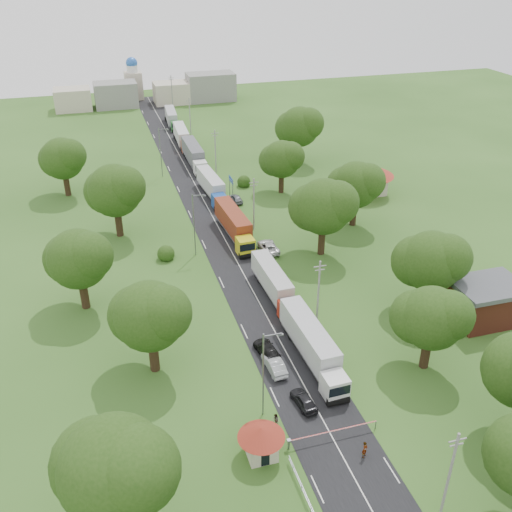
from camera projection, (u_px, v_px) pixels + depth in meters
name	position (u px, v px, depth m)	size (l,w,h in m)	color
ground	(258.00, 301.00, 75.76)	(260.00, 260.00, 0.00)	#2E561C
road	(223.00, 236.00, 92.57)	(8.00, 200.00, 0.04)	black
boom_barrier	(320.00, 435.00, 53.98)	(9.22, 0.35, 1.18)	slate
guard_booth	(261.00, 438.00, 51.92)	(4.40, 4.40, 3.45)	beige
info_sign	(231.00, 183.00, 105.02)	(0.12, 3.10, 4.10)	slate
pole_0	(450.00, 473.00, 45.45)	(1.60, 0.24, 9.00)	gray
pole_1	(318.00, 292.00, 68.98)	(1.60, 0.24, 9.00)	gray
pole_2	(254.00, 203.00, 92.51)	(1.60, 0.24, 9.00)	gray
pole_3	(215.00, 151.00, 116.05)	(1.60, 0.24, 9.00)	gray
pole_4	(190.00, 116.00, 139.58)	(1.60, 0.24, 9.00)	gray
pole_5	(172.00, 91.00, 163.11)	(1.60, 0.24, 9.00)	gray
lamp_0	(265.00, 371.00, 54.95)	(2.03, 0.22, 10.00)	slate
lamp_1	(195.00, 222.00, 84.36)	(2.03, 0.22, 10.00)	slate
lamp_2	(161.00, 150.00, 113.78)	(2.03, 0.22, 10.00)	slate
tree_2	(431.00, 317.00, 61.04)	(8.00, 8.00, 10.10)	#382616
tree_3	(431.00, 261.00, 70.64)	(8.80, 8.80, 11.07)	#382616
tree_4	(323.00, 206.00, 83.74)	(9.60, 9.60, 12.05)	#382616
tree_5	(355.00, 184.00, 92.99)	(8.80, 8.80, 11.07)	#382616
tree_6	(281.00, 159.00, 105.83)	(8.00, 8.00, 10.10)	#382616
tree_7	(299.00, 127.00, 120.09)	(9.60, 9.60, 12.05)	#382616
tree_9	(114.00, 468.00, 41.94)	(9.60, 9.60, 12.05)	#382616
tree_10	(149.00, 315.00, 60.28)	(8.80, 8.80, 11.07)	#382616
tree_11	(78.00, 258.00, 71.15)	(8.80, 8.80, 11.07)	#382616
tree_12	(115.00, 190.00, 89.16)	(9.60, 9.60, 12.05)	#382616
tree_13	(62.00, 158.00, 104.27)	(8.80, 8.80, 11.07)	#382616
house_brick	(486.00, 302.00, 70.84)	(8.60, 6.60, 5.20)	maroon
house_cream	(366.00, 175.00, 106.66)	(10.08, 10.08, 5.80)	beige
distant_town	(153.00, 92.00, 166.70)	(52.00, 8.00, 8.00)	gray
church	(133.00, 81.00, 171.34)	(5.00, 5.00, 12.30)	beige
truck_0	(312.00, 344.00, 64.00)	(2.97, 15.05, 4.16)	silver
truck_1	(274.00, 283.00, 75.92)	(2.63, 13.59, 3.76)	#AB2613
truck_2	(234.00, 224.00, 91.29)	(3.27, 15.24, 4.21)	gold
truck_3	(212.00, 186.00, 106.23)	(3.18, 14.10, 3.89)	#1B4BA3
truck_4	(194.00, 155.00, 121.23)	(2.73, 15.58, 4.32)	white
truck_5	(182.00, 136.00, 133.28)	(2.94, 14.31, 3.96)	#B23E1B
truck_6	(172.00, 118.00, 147.93)	(3.08, 13.72, 3.79)	#296D2E
car_lane_front	(304.00, 400.00, 58.34)	(1.60, 3.98, 1.36)	black
car_lane_mid	(274.00, 365.00, 63.19)	(1.57, 4.50, 1.48)	#A6AAAF
car_lane_rear	(267.00, 350.00, 65.56)	(1.98, 4.86, 1.41)	black
car_verge_near	(268.00, 247.00, 87.69)	(2.48, 5.38, 1.49)	silver
car_verge_far	(236.00, 199.00, 104.39)	(1.68, 4.17, 1.42)	slate
pedestrian_near	(365.00, 450.00, 52.40)	(0.64, 0.42, 1.76)	gray
pedestrian_booth	(276.00, 421.00, 55.70)	(0.75, 0.59, 1.55)	gray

